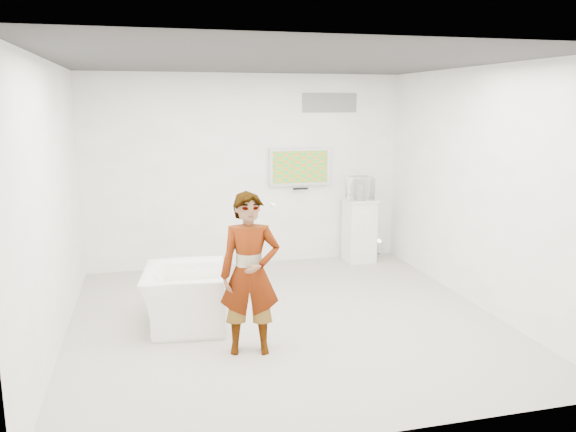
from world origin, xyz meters
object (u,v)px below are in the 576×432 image
at_px(person, 250,274).
at_px(armchair, 185,297).
at_px(tv, 300,167).
at_px(pedestal, 359,230).
at_px(floor_uplight, 379,248).

distance_m(person, armchair, 1.18).
bearing_deg(person, tv, 75.93).
bearing_deg(person, armchair, 134.53).
height_order(armchair, pedestal, pedestal).
height_order(tv, floor_uplight, tv).
bearing_deg(tv, floor_uplight, -4.73).
relative_size(person, floor_uplight, 5.86).
xyz_separation_m(armchair, floor_uplight, (3.38, 2.23, -0.20)).
relative_size(tv, person, 0.59).
height_order(person, floor_uplight, person).
distance_m(person, pedestal, 3.80).
height_order(tv, pedestal, tv).
bearing_deg(tv, pedestal, -15.03).
distance_m(pedestal, floor_uplight, 0.57).
height_order(person, armchair, person).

